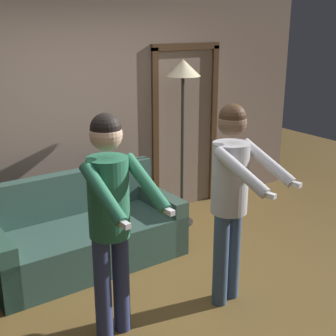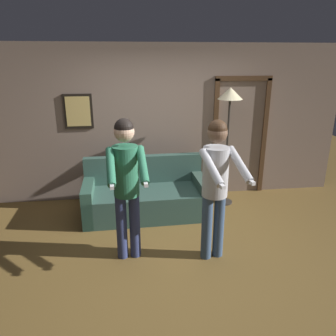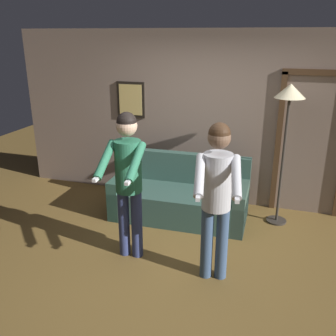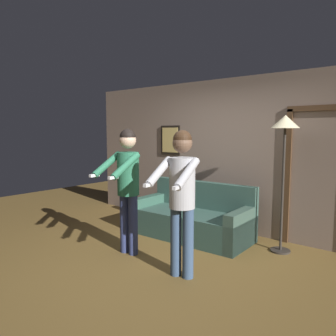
% 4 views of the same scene
% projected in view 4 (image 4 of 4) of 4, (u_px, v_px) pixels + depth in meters
% --- Properties ---
extents(ground_plane, '(12.00, 12.00, 0.00)m').
position_uv_depth(ground_plane, '(159.00, 263.00, 4.27)').
color(ground_plane, brown).
extents(back_wall_assembly, '(6.40, 0.10, 2.60)m').
position_uv_depth(back_wall_assembly, '(232.00, 155.00, 5.58)').
color(back_wall_assembly, gray).
rests_on(back_wall_assembly, ground_plane).
extents(couch, '(1.92, 0.90, 0.87)m').
position_uv_depth(couch, '(193.00, 220.00, 5.32)').
color(couch, '#345248').
rests_on(couch, ground_plane).
extents(torchiere_lamp, '(0.39, 0.39, 1.93)m').
position_uv_depth(torchiere_lamp, '(285.00, 135.00, 4.50)').
color(torchiere_lamp, '#332D28').
rests_on(torchiere_lamp, ground_plane).
extents(person_standing_left, '(0.46, 0.69, 1.74)m').
position_uv_depth(person_standing_left, '(127.00, 179.00, 4.50)').
color(person_standing_left, navy).
rests_on(person_standing_left, ground_plane).
extents(person_standing_right, '(0.52, 0.71, 1.73)m').
position_uv_depth(person_standing_right, '(181.00, 189.00, 3.75)').
color(person_standing_right, '#395071').
rests_on(person_standing_right, ground_plane).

